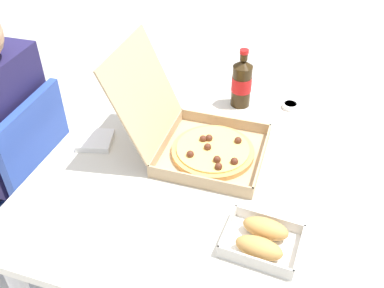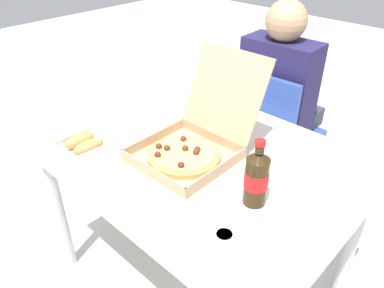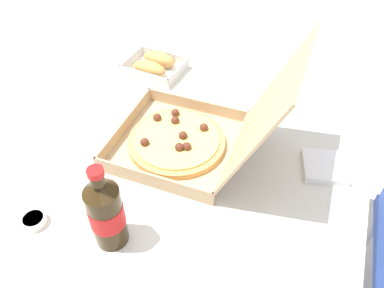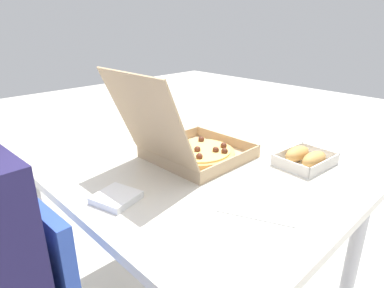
% 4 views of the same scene
% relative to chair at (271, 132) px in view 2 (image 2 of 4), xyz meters
% --- Properties ---
extents(ground_plane, '(10.00, 10.00, 0.00)m').
position_rel_chair_xyz_m(ground_plane, '(0.10, -0.67, -0.48)').
color(ground_plane, beige).
extents(dining_table, '(1.17, 0.87, 0.71)m').
position_rel_chair_xyz_m(dining_table, '(0.10, -0.67, 0.15)').
color(dining_table, silver).
rests_on(dining_table, ground_plane).
extents(chair, '(0.42, 0.42, 0.83)m').
position_rel_chair_xyz_m(chair, '(0.00, 0.00, 0.00)').
color(chair, '#2D4CAD').
rests_on(chair, ground_plane).
extents(diner_person, '(0.37, 0.41, 1.15)m').
position_rel_chair_xyz_m(diner_person, '(-0.00, 0.06, 0.21)').
color(diner_person, '#333847').
rests_on(diner_person, ground_plane).
extents(pizza_box_open, '(0.33, 0.46, 0.34)m').
position_rel_chair_xyz_m(pizza_box_open, '(0.08, -0.70, 0.28)').
color(pizza_box_open, tan).
rests_on(pizza_box_open, dining_table).
extents(bread_side_box, '(0.16, 0.20, 0.06)m').
position_rel_chair_xyz_m(bread_side_box, '(-0.23, -0.96, 0.26)').
color(bread_side_box, white).
rests_on(bread_side_box, dining_table).
extents(cola_bottle, '(0.07, 0.07, 0.22)m').
position_rel_chair_xyz_m(cola_bottle, '(0.40, -0.76, 0.33)').
color(cola_bottle, '#33230F').
rests_on(cola_bottle, dining_table).
extents(paper_menu, '(0.25, 0.22, 0.00)m').
position_rel_chair_xyz_m(paper_menu, '(-0.27, -0.62, 0.24)').
color(paper_menu, white).
rests_on(paper_menu, dining_table).
extents(napkin_pile, '(0.13, 0.13, 0.02)m').
position_rel_chair_xyz_m(napkin_pile, '(0.02, -0.35, 0.24)').
color(napkin_pile, white).
rests_on(napkin_pile, dining_table).
extents(dipping_sauce_cup, '(0.06, 0.06, 0.02)m').
position_rel_chair_xyz_m(dipping_sauce_cup, '(0.44, -0.94, 0.25)').
color(dipping_sauce_cup, white).
rests_on(dipping_sauce_cup, dining_table).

